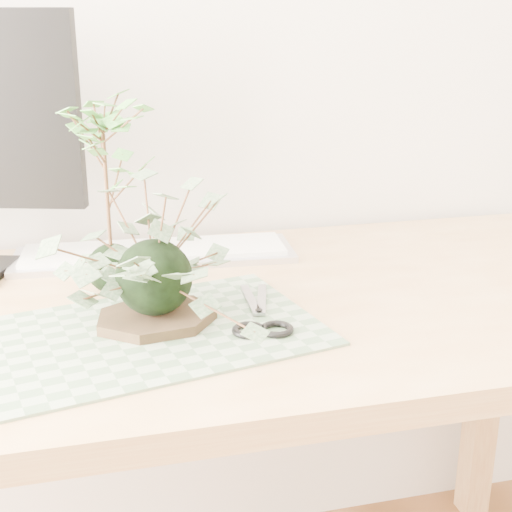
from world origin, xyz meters
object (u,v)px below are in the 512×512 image
(ivy_kokedama, at_px, (152,243))
(keyboard, at_px, (155,253))
(desk, at_px, (183,356))
(maple_kokedama, at_px, (104,147))

(ivy_kokedama, height_order, keyboard, ivy_kokedama)
(ivy_kokedama, relative_size, keyboard, 0.68)
(desk, xyz_separation_m, maple_kokedama, (-0.10, 0.08, 0.32))
(desk, bearing_deg, keyboard, 93.36)
(desk, relative_size, keyboard, 3.11)
(desk, relative_size, maple_kokedama, 4.81)
(maple_kokedama, bearing_deg, keyboard, 61.58)
(ivy_kokedama, height_order, maple_kokedama, maple_kokedama)
(ivy_kokedama, distance_m, maple_kokedama, 0.19)
(maple_kokedama, bearing_deg, ivy_kokedama, -70.69)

